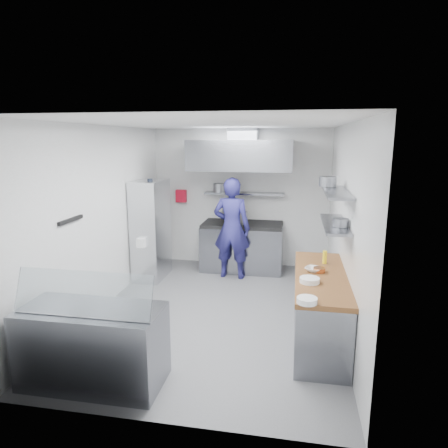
% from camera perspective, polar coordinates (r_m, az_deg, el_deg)
% --- Properties ---
extents(floor, '(5.00, 5.00, 0.00)m').
position_cam_1_polar(floor, '(6.26, -1.01, -12.41)').
color(floor, '#4F4F51').
rests_on(floor, ground).
extents(ceiling, '(5.00, 5.00, 0.00)m').
position_cam_1_polar(ceiling, '(5.70, -1.11, 14.14)').
color(ceiling, silver).
rests_on(ceiling, wall_back).
extents(wall_back, '(3.60, 2.80, 0.02)m').
position_cam_1_polar(wall_back, '(8.25, 2.37, 3.73)').
color(wall_back, white).
rests_on(wall_back, floor).
extents(wall_front, '(3.60, 2.80, 0.02)m').
position_cam_1_polar(wall_front, '(3.49, -9.22, -8.04)').
color(wall_front, white).
rests_on(wall_front, floor).
extents(wall_left, '(2.80, 5.00, 0.02)m').
position_cam_1_polar(wall_left, '(6.42, -17.02, 0.81)').
color(wall_left, white).
rests_on(wall_left, floor).
extents(wall_right, '(2.80, 5.00, 0.02)m').
position_cam_1_polar(wall_right, '(5.75, 16.81, -0.43)').
color(wall_right, white).
rests_on(wall_right, floor).
extents(gas_range, '(1.60, 0.80, 0.90)m').
position_cam_1_polar(gas_range, '(8.04, 2.62, -3.41)').
color(gas_range, gray).
rests_on(gas_range, floor).
extents(cooktop, '(1.57, 0.78, 0.06)m').
position_cam_1_polar(cooktop, '(7.93, 2.65, -0.07)').
color(cooktop, black).
rests_on(cooktop, gas_range).
extents(stock_pot_left, '(0.26, 0.26, 0.20)m').
position_cam_1_polar(stock_pot_left, '(8.29, 0.59, 1.39)').
color(stock_pot_left, slate).
rests_on(stock_pot_left, cooktop).
extents(stock_pot_mid, '(0.33, 0.33, 0.24)m').
position_cam_1_polar(stock_pot_mid, '(7.84, 2.17, 0.91)').
color(stock_pot_mid, slate).
rests_on(stock_pot_mid, cooktop).
extents(over_range_shelf, '(1.60, 0.30, 0.04)m').
position_cam_1_polar(over_range_shelf, '(8.06, 2.92, 4.39)').
color(over_range_shelf, gray).
rests_on(over_range_shelf, wall_back).
extents(shelf_pot_a, '(0.25, 0.25, 0.18)m').
position_cam_1_polar(shelf_pot_a, '(8.04, -0.63, 5.17)').
color(shelf_pot_a, slate).
rests_on(shelf_pot_a, over_range_shelf).
extents(extractor_hood, '(1.90, 1.15, 0.55)m').
position_cam_1_polar(extractor_hood, '(7.59, 2.57, 9.83)').
color(extractor_hood, gray).
rests_on(extractor_hood, wall_back).
extents(hood_duct, '(0.55, 0.55, 0.24)m').
position_cam_1_polar(hood_duct, '(7.81, 2.83, 12.67)').
color(hood_duct, slate).
rests_on(hood_duct, extractor_hood).
extents(red_firebox, '(0.22, 0.10, 0.26)m').
position_cam_1_polar(red_firebox, '(8.45, -6.13, 4.00)').
color(red_firebox, red).
rests_on(red_firebox, wall_back).
extents(chef, '(0.73, 0.51, 1.91)m').
position_cam_1_polar(chef, '(7.47, 1.11, -0.61)').
color(chef, navy).
rests_on(chef, floor).
extents(wire_rack, '(0.50, 0.90, 1.85)m').
position_cam_1_polar(wire_rack, '(7.61, -10.38, -0.81)').
color(wire_rack, silver).
rests_on(wire_rack, floor).
extents(rack_bin_a, '(0.14, 0.18, 0.16)m').
position_cam_1_polar(rack_bin_a, '(7.22, -11.64, -2.58)').
color(rack_bin_a, white).
rests_on(rack_bin_a, wire_rack).
extents(rack_bin_b, '(0.13, 0.17, 0.15)m').
position_cam_1_polar(rack_bin_b, '(7.56, -10.42, 2.01)').
color(rack_bin_b, yellow).
rests_on(rack_bin_b, wire_rack).
extents(rack_jar, '(0.10, 0.10, 0.18)m').
position_cam_1_polar(rack_jar, '(7.37, -10.50, 5.68)').
color(rack_jar, black).
rests_on(rack_jar, wire_rack).
extents(knife_strip, '(0.04, 0.55, 0.05)m').
position_cam_1_polar(knife_strip, '(5.61, -21.05, 0.53)').
color(knife_strip, black).
rests_on(knife_strip, wall_left).
extents(prep_counter_base, '(0.62, 2.00, 0.84)m').
position_cam_1_polar(prep_counter_base, '(5.45, 13.46, -11.78)').
color(prep_counter_base, gray).
rests_on(prep_counter_base, floor).
extents(prep_counter_top, '(0.65, 2.04, 0.06)m').
position_cam_1_polar(prep_counter_top, '(5.29, 13.69, -7.31)').
color(prep_counter_top, brown).
rests_on(prep_counter_top, prep_counter_base).
extents(plate_stack_a, '(0.22, 0.22, 0.06)m').
position_cam_1_polar(plate_stack_a, '(4.36, 11.77, -10.64)').
color(plate_stack_a, white).
rests_on(plate_stack_a, prep_counter_top).
extents(plate_stack_b, '(0.24, 0.24, 0.06)m').
position_cam_1_polar(plate_stack_b, '(4.95, 12.13, -7.85)').
color(plate_stack_b, white).
rests_on(plate_stack_b, prep_counter_top).
extents(copper_pan, '(0.15, 0.15, 0.06)m').
position_cam_1_polar(copper_pan, '(5.35, 13.45, -6.39)').
color(copper_pan, '#C86E38').
rests_on(copper_pan, prep_counter_top).
extents(squeeze_bottle, '(0.06, 0.06, 0.18)m').
position_cam_1_polar(squeeze_bottle, '(5.71, 14.20, -4.62)').
color(squeeze_bottle, yellow).
rests_on(squeeze_bottle, prep_counter_top).
extents(mixing_bowl, '(0.28, 0.28, 0.05)m').
position_cam_1_polar(mixing_bowl, '(5.36, 12.68, -6.35)').
color(mixing_bowl, white).
rests_on(mixing_bowl, prep_counter_top).
extents(wall_shelf_lower, '(0.30, 1.30, 0.04)m').
position_cam_1_polar(wall_shelf_lower, '(5.42, 15.54, -0.01)').
color(wall_shelf_lower, gray).
rests_on(wall_shelf_lower, wall_right).
extents(wall_shelf_upper, '(0.30, 1.30, 0.04)m').
position_cam_1_polar(wall_shelf_upper, '(5.35, 15.79, 4.39)').
color(wall_shelf_upper, gray).
rests_on(wall_shelf_upper, wall_right).
extents(shelf_pot_c, '(0.19, 0.19, 0.10)m').
position_cam_1_polar(shelf_pot_c, '(5.19, 16.35, 0.19)').
color(shelf_pot_c, slate).
rests_on(shelf_pot_c, wall_shelf_lower).
extents(shelf_pot_d, '(0.24, 0.24, 0.14)m').
position_cam_1_polar(shelf_pot_d, '(5.79, 14.62, 5.89)').
color(shelf_pot_d, slate).
rests_on(shelf_pot_d, wall_shelf_upper).
extents(display_case, '(1.50, 0.70, 0.85)m').
position_cam_1_polar(display_case, '(4.68, -18.21, -16.19)').
color(display_case, gray).
rests_on(display_case, floor).
extents(display_glass, '(1.47, 0.19, 0.42)m').
position_cam_1_polar(display_glass, '(4.32, -19.53, -9.30)').
color(display_glass, silver).
rests_on(display_glass, display_case).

